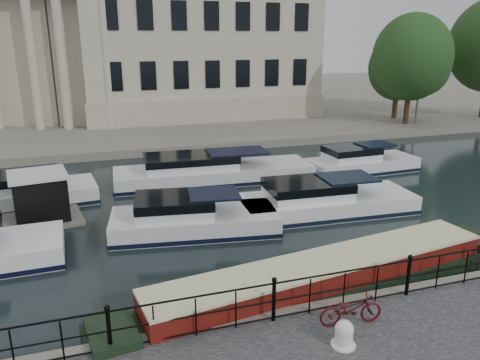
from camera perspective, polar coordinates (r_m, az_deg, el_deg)
name	(u,v)px	position (r m, az deg, el deg)	size (l,w,h in m)	color
ground_plane	(245,295)	(14.51, 0.60, -13.84)	(160.00, 160.00, 0.00)	black
far_bank	(127,108)	(51.45, -13.64, 8.53)	(120.00, 42.00, 0.55)	#6B665B
railing	(274,298)	(12.08, 4.15, -14.12)	(24.14, 0.14, 1.22)	black
civic_building	(115,42)	(46.59, -15.02, 15.97)	(53.55, 31.84, 16.85)	#ADA38C
lamp_posts	(459,70)	(44.31, 25.14, 12.04)	(8.24, 1.55, 8.07)	#59595B
bicycle	(351,309)	(12.36, 13.36, -15.03)	(0.57, 1.63, 0.85)	#440C0F
mooring_bollard	(344,334)	(11.65, 12.56, -17.86)	(0.58, 0.58, 0.66)	silver
narrowboat	(325,285)	(14.52, 10.36, -12.45)	(13.97, 3.71, 1.51)	black
harbour_hut	(41,200)	(21.17, -23.14, -2.25)	(3.42, 2.99, 2.19)	#6B665B
cabin_cruisers	(181,199)	(21.49, -7.26, -2.34)	(27.89, 10.31, 1.99)	white
trees	(453,56)	(44.60, 24.52, 13.60)	(15.49, 8.40, 10.24)	black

